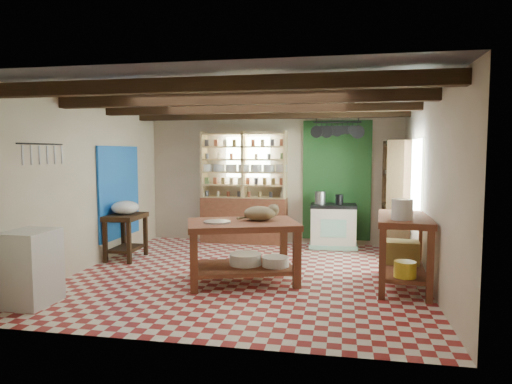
% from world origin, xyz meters
% --- Properties ---
extents(floor, '(5.00, 5.00, 0.02)m').
position_xyz_m(floor, '(0.00, 0.00, -0.01)').
color(floor, maroon).
rests_on(floor, ground).
extents(ceiling, '(5.00, 5.00, 0.02)m').
position_xyz_m(ceiling, '(0.00, 0.00, 2.60)').
color(ceiling, '#4E4D52').
rests_on(ceiling, wall_back).
extents(wall_back, '(5.00, 0.04, 2.60)m').
position_xyz_m(wall_back, '(0.00, 2.50, 1.30)').
color(wall_back, beige).
rests_on(wall_back, floor).
extents(wall_front, '(5.00, 0.04, 2.60)m').
position_xyz_m(wall_front, '(0.00, -2.50, 1.30)').
color(wall_front, beige).
rests_on(wall_front, floor).
extents(wall_left, '(0.04, 5.00, 2.60)m').
position_xyz_m(wall_left, '(-2.50, 0.00, 1.30)').
color(wall_left, beige).
rests_on(wall_left, floor).
extents(wall_right, '(0.04, 5.00, 2.60)m').
position_xyz_m(wall_right, '(2.50, 0.00, 1.30)').
color(wall_right, beige).
rests_on(wall_right, floor).
extents(ceiling_beams, '(5.00, 3.80, 0.15)m').
position_xyz_m(ceiling_beams, '(0.00, 0.00, 2.48)').
color(ceiling_beams, black).
rests_on(ceiling_beams, ceiling).
extents(blue_wall_patch, '(0.04, 1.40, 1.60)m').
position_xyz_m(blue_wall_patch, '(-2.47, 0.90, 1.10)').
color(blue_wall_patch, blue).
rests_on(blue_wall_patch, wall_left).
extents(green_wall_patch, '(1.30, 0.04, 2.30)m').
position_xyz_m(green_wall_patch, '(1.25, 2.47, 1.25)').
color(green_wall_patch, '#1F4E21').
rests_on(green_wall_patch, wall_back).
extents(window_back, '(0.90, 0.02, 0.80)m').
position_xyz_m(window_back, '(-0.50, 2.48, 1.70)').
color(window_back, white).
rests_on(window_back, wall_back).
extents(window_right, '(0.02, 1.30, 1.20)m').
position_xyz_m(window_right, '(2.48, 1.00, 1.40)').
color(window_right, white).
rests_on(window_right, wall_right).
extents(utensil_rail, '(0.06, 0.90, 0.28)m').
position_xyz_m(utensil_rail, '(-2.44, -1.20, 1.78)').
color(utensil_rail, black).
rests_on(utensil_rail, wall_left).
extents(pot_rack, '(0.86, 0.12, 0.36)m').
position_xyz_m(pot_rack, '(1.25, 2.05, 2.18)').
color(pot_rack, black).
rests_on(pot_rack, ceiling).
extents(shelving_unit, '(1.70, 0.34, 2.20)m').
position_xyz_m(shelving_unit, '(-0.55, 2.31, 1.10)').
color(shelving_unit, tan).
rests_on(shelving_unit, floor).
extents(tall_rack, '(0.40, 0.86, 2.00)m').
position_xyz_m(tall_rack, '(2.28, 1.80, 1.00)').
color(tall_rack, black).
rests_on(tall_rack, floor).
extents(work_table, '(1.73, 1.43, 0.84)m').
position_xyz_m(work_table, '(0.02, -0.37, 0.42)').
color(work_table, brown).
rests_on(work_table, floor).
extents(stove, '(0.86, 0.59, 0.83)m').
position_xyz_m(stove, '(1.21, 2.15, 0.41)').
color(stove, silver).
rests_on(stove, floor).
extents(prep_table, '(0.53, 0.76, 0.76)m').
position_xyz_m(prep_table, '(-2.20, 0.58, 0.38)').
color(prep_table, black).
rests_on(prep_table, floor).
extents(white_cabinet, '(0.49, 0.59, 0.88)m').
position_xyz_m(white_cabinet, '(-2.22, -1.77, 0.44)').
color(white_cabinet, silver).
rests_on(white_cabinet, floor).
extents(right_counter, '(0.77, 1.38, 0.96)m').
position_xyz_m(right_counter, '(2.18, -0.22, 0.48)').
color(right_counter, brown).
rests_on(right_counter, floor).
extents(cat, '(0.56, 0.52, 0.20)m').
position_xyz_m(cat, '(0.24, -0.24, 0.94)').
color(cat, '#8E7952').
rests_on(cat, work_table).
extents(steel_tray, '(0.47, 0.47, 0.02)m').
position_xyz_m(steel_tray, '(-0.30, -0.53, 0.85)').
color(steel_tray, '#9B9AA1').
rests_on(steel_tray, work_table).
extents(basin_large, '(0.57, 0.57, 0.16)m').
position_xyz_m(basin_large, '(0.05, -0.30, 0.30)').
color(basin_large, silver).
rests_on(basin_large, work_table).
extents(basin_small, '(0.47, 0.47, 0.13)m').
position_xyz_m(basin_small, '(0.48, -0.31, 0.29)').
color(basin_small, silver).
rests_on(basin_small, work_table).
extents(kettle_left, '(0.21, 0.21, 0.23)m').
position_xyz_m(kettle_left, '(0.96, 2.14, 0.94)').
color(kettle_left, '#9B9AA1').
rests_on(kettle_left, stove).
extents(kettle_right, '(0.15, 0.15, 0.18)m').
position_xyz_m(kettle_right, '(1.31, 2.15, 0.92)').
color(kettle_right, black).
rests_on(kettle_right, stove).
extents(enamel_bowl, '(0.47, 0.47, 0.23)m').
position_xyz_m(enamel_bowl, '(-2.20, 0.58, 0.87)').
color(enamel_bowl, silver).
rests_on(enamel_bowl, prep_table).
extents(white_bucket, '(0.28, 0.28, 0.26)m').
position_xyz_m(white_bucket, '(2.10, -0.56, 1.08)').
color(white_bucket, silver).
rests_on(white_bucket, right_counter).
extents(wicker_basket, '(0.47, 0.39, 0.31)m').
position_xyz_m(wicker_basket, '(2.20, 0.08, 0.41)').
color(wicker_basket, olive).
rests_on(wicker_basket, right_counter).
extents(yellow_tub, '(0.29, 0.29, 0.20)m').
position_xyz_m(yellow_tub, '(2.15, -0.67, 0.35)').
color(yellow_tub, gold).
rests_on(yellow_tub, right_counter).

